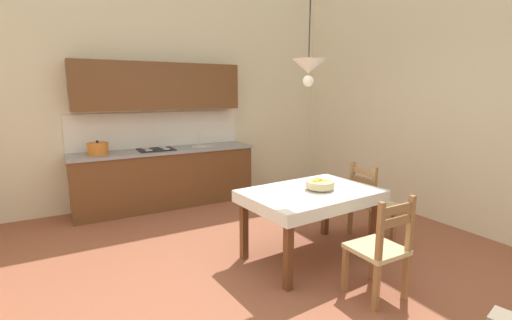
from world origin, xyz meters
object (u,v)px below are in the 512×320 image
(kitchen_cabinetry, at_px, (164,152))
(pendant_lamp, at_px, (309,67))
(dining_chair_camera_side, at_px, (380,249))
(fruit_bowl, at_px, (320,184))
(dining_table, at_px, (311,202))
(dining_chair_window_side, at_px, (370,203))

(kitchen_cabinetry, xyz_separation_m, pendant_lamp, (0.77, -2.58, 1.15))
(dining_chair_camera_side, bearing_deg, fruit_bowl, 87.39)
(kitchen_cabinetry, relative_size, dining_chair_camera_side, 2.94)
(fruit_bowl, height_order, pendant_lamp, pendant_lamp)
(dining_table, relative_size, pendant_lamp, 1.80)
(fruit_bowl, relative_size, pendant_lamp, 0.37)
(dining_chair_window_side, bearing_deg, fruit_bowl, -173.29)
(pendant_lamp, bearing_deg, dining_chair_window_side, 3.89)
(dining_table, height_order, pendant_lamp, pendant_lamp)
(kitchen_cabinetry, distance_m, dining_chair_window_side, 3.13)
(dining_table, height_order, dining_chair_window_side, dining_chair_window_side)
(dining_table, bearing_deg, kitchen_cabinetry, 107.98)
(dining_chair_camera_side, bearing_deg, kitchen_cabinetry, 104.39)
(dining_chair_camera_side, height_order, fruit_bowl, dining_chair_camera_side)
(dining_table, distance_m, pendant_lamp, 1.38)
(dining_chair_window_side, height_order, pendant_lamp, pendant_lamp)
(dining_chair_camera_side, relative_size, fruit_bowl, 3.10)
(fruit_bowl, distance_m, pendant_lamp, 1.20)
(dining_chair_window_side, bearing_deg, kitchen_cabinetry, 125.91)
(kitchen_cabinetry, height_order, fruit_bowl, kitchen_cabinetry)
(kitchen_cabinetry, bearing_deg, dining_chair_window_side, -54.09)
(dining_chair_camera_side, bearing_deg, dining_chair_window_side, 46.57)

